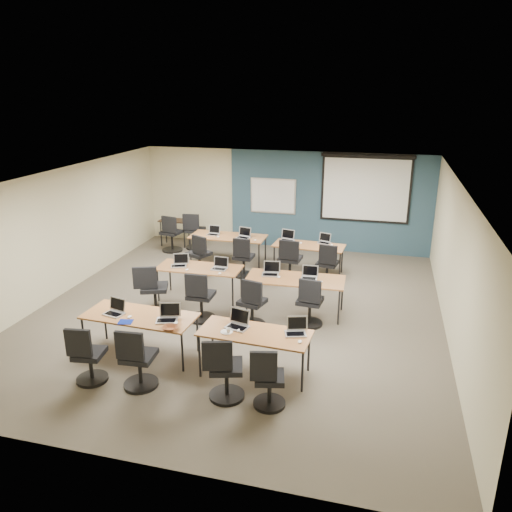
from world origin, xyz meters
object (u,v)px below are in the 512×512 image
(task_chair_5, at_px, (200,301))
(task_chair_9, at_px, (243,260))
(projector_screen, at_px, (366,185))
(laptop_3, at_px, (296,330))
(laptop_6, at_px, (271,271))
(laptop_1, at_px, (168,316))
(task_chair_11, at_px, (327,267))
(laptop_4, at_px, (180,263))
(laptop_11, at_px, (325,241))
(training_table_front_right, at_px, (255,335))
(laptop_7, at_px, (309,275))
(task_chair_1, at_px, (137,363))
(spare_chair_a, at_px, (195,234))
(laptop_5, at_px, (220,266))
(utility_table, at_px, (174,223))
(whiteboard, at_px, (273,196))
(spare_chair_b, at_px, (171,237))
(task_chair_6, at_px, (252,307))
(task_chair_8, at_px, (199,258))
(task_chair_0, at_px, (88,359))
(task_chair_10, at_px, (290,264))
(laptop_2, at_px, (238,323))
(training_table_front_left, at_px, (140,317))
(training_table_back_left, at_px, (228,238))
(task_chair_7, at_px, (310,306))
(laptop_0, at_px, (115,310))
(task_chair_2, at_px, (224,374))
(laptop_10, at_px, (287,238))
(task_chair_3, at_px, (268,383))
(task_chair_4, at_px, (153,294))
(training_table_mid_right, at_px, (295,280))
(training_table_back_right, at_px, (309,247))
(training_table_mid_left, at_px, (199,269))

(task_chair_5, height_order, task_chair_9, task_chair_5)
(projector_screen, distance_m, task_chair_9, 3.95)
(laptop_3, distance_m, laptop_6, 2.56)
(laptop_1, relative_size, task_chair_11, 0.35)
(laptop_4, xyz_separation_m, laptop_11, (2.76, 2.41, -0.00))
(training_table_front_right, height_order, laptop_7, laptop_7)
(task_chair_1, height_order, spare_chair_a, spare_chair_a)
(laptop_5, bearing_deg, utility_table, 128.02)
(whiteboard, relative_size, laptop_11, 4.27)
(task_chair_5, bearing_deg, spare_chair_b, 119.85)
(laptop_3, distance_m, utility_table, 7.43)
(task_chair_6, distance_m, task_chair_8, 3.06)
(task_chair_0, xyz_separation_m, utility_table, (-1.54, 6.87, 0.24))
(laptop_4, xyz_separation_m, task_chair_6, (1.84, -0.95, -0.38))
(task_chair_0, height_order, spare_chair_a, spare_chair_a)
(task_chair_10, xyz_separation_m, spare_chair_b, (-3.57, 1.37, -0.00))
(task_chair_6, bearing_deg, laptop_2, -70.00)
(task_chair_6, bearing_deg, laptop_7, 58.67)
(task_chair_9, bearing_deg, task_chair_11, 2.72)
(training_table_front_left, bearing_deg, projector_screen, 66.09)
(training_table_back_left, relative_size, task_chair_7, 1.93)
(whiteboard, bearing_deg, task_chair_9, -93.01)
(laptop_2, distance_m, task_chair_10, 3.94)
(laptop_0, bearing_deg, laptop_5, 81.30)
(projector_screen, height_order, laptop_11, projector_screen)
(task_chair_2, bearing_deg, laptop_10, 75.93)
(laptop_6, xyz_separation_m, task_chair_9, (-1.03, 1.56, -0.39))
(task_chair_1, distance_m, task_chair_9, 4.90)
(task_chair_0, distance_m, spare_chair_a, 6.76)
(whiteboard, relative_size, task_chair_3, 1.34)
(laptop_2, xyz_separation_m, task_chair_4, (-2.22, 1.50, -0.36))
(training_table_mid_right, distance_m, task_chair_5, 1.92)
(laptop_0, relative_size, laptop_4, 1.00)
(laptop_10, xyz_separation_m, spare_chair_a, (-2.81, 0.91, -0.36))
(training_table_back_right, relative_size, spare_chair_a, 1.63)
(training_table_front_left, bearing_deg, spare_chair_a, 105.42)
(laptop_5, bearing_deg, laptop_7, -0.07)
(training_table_mid_right, bearing_deg, task_chair_10, 102.56)
(training_table_front_left, height_order, laptop_7, laptop_7)
(laptop_2, distance_m, task_chair_4, 2.70)
(task_chair_3, relative_size, laptop_7, 3.02)
(task_chair_2, xyz_separation_m, laptop_6, (-0.08, 3.28, 0.38))
(task_chair_5, distance_m, laptop_7, 2.20)
(laptop_0, bearing_deg, training_table_mid_left, 90.66)
(task_chair_8, height_order, laptop_10, task_chair_8)
(whiteboard, height_order, utility_table, whiteboard)
(laptop_7, height_order, laptop_11, laptop_7)
(training_table_back_right, relative_size, task_chair_11, 1.71)
(training_table_mid_right, distance_m, training_table_back_right, 2.25)
(laptop_2, height_order, task_chair_5, task_chair_5)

